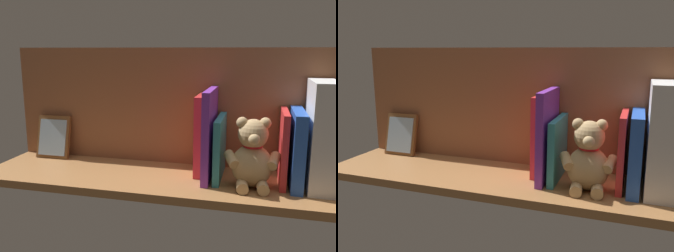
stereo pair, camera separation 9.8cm
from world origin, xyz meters
The scene contains 10 objects.
ground_plane centered at (0.00, 0.00, -1.10)cm, with size 104.90×28.85×2.20cm, color #9E6B3D.
shelf_back_panel centered at (0.00, -12.17, 17.45)cm, with size 104.90×1.50×34.90cm, color brown.
dictionary_thick_white centered at (-39.07, -1.94, 13.45)cm, with size 6.45×17.97×26.90cm, color silver.
book_1 centered at (-33.45, -1.98, 9.68)cm, with size 2.93×18.09×19.37cm, color blue.
book_2 centered at (-30.26, -2.77, 9.51)cm, with size 1.59×16.52×19.02cm, color red.
teddy_bear centered at (-22.61, 2.79, 7.91)cm, with size 14.51×12.17×17.97cm.
book_3 centered at (-13.89, -2.41, 8.37)cm, with size 1.74×17.22×16.74cm, color teal.
book_4 centered at (-11.12, -1.95, 12.06)cm, with size 1.94×18.15×24.12cm, color purple.
book_5 centered at (-8.21, -4.86, 11.09)cm, with size 2.02×12.33×22.18cm, color red.
picture_frame_leaning centered at (40.30, -8.35, 6.64)cm, with size 11.07×4.70×13.58cm.
Camera 1 is at (-23.83, 93.50, 34.39)cm, focal length 39.02 mm.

